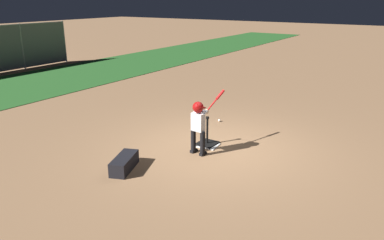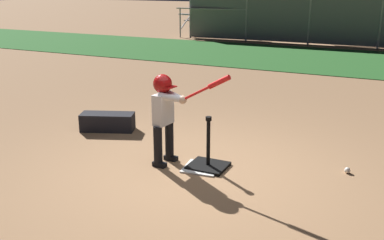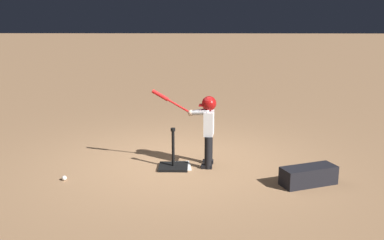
% 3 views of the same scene
% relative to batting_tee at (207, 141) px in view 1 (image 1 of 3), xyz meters
% --- Properties ---
extents(ground_plane, '(90.00, 90.00, 0.00)m').
position_rel_batting_tee_xyz_m(ground_plane, '(-0.04, -0.30, -0.08)').
color(ground_plane, '#99704C').
extents(home_plate, '(0.49, 0.49, 0.02)m').
position_rel_batting_tee_xyz_m(home_plate, '(-0.06, -0.07, -0.07)').
color(home_plate, white).
rests_on(home_plate, ground_plane).
extents(batting_tee, '(0.48, 0.43, 0.68)m').
position_rel_batting_tee_xyz_m(batting_tee, '(0.00, 0.00, 0.00)').
color(batting_tee, black).
rests_on(batting_tee, ground_plane).
extents(batter_child, '(1.06, 0.38, 1.28)m').
position_rel_batting_tee_xyz_m(batter_child, '(-0.55, -0.11, 0.68)').
color(batter_child, black).
rests_on(batter_child, ground_plane).
extents(baseball, '(0.07, 0.07, 0.07)m').
position_rel_batting_tee_xyz_m(baseball, '(1.64, 0.58, -0.05)').
color(baseball, white).
rests_on(baseball, ground_plane).
extents(equipment_bag, '(0.90, 0.60, 0.28)m').
position_rel_batting_tee_xyz_m(equipment_bag, '(-2.06, 0.69, 0.06)').
color(equipment_bag, black).
rests_on(equipment_bag, ground_plane).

